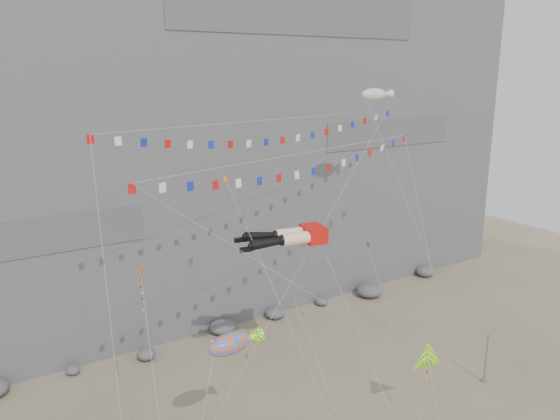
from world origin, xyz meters
name	(u,v)px	position (x,y,z in m)	size (l,w,h in m)	color
cliff	(154,68)	(0.00, 32.00, 25.00)	(80.00, 28.00, 50.00)	slate
talus_boulders	(223,327)	(0.00, 17.00, 0.60)	(60.00, 3.00, 1.20)	#5C5C61
anchor_pole_right	(486,358)	(14.12, -2.28, 2.11)	(0.12, 0.12, 4.23)	gray
legs_kite	(291,237)	(-0.03, 5.17, 12.82)	(6.99, 15.34, 18.57)	red
flag_banner_upper	(274,120)	(1.03, 9.11, 21.03)	(31.13, 15.66, 29.48)	red
flag_banner_lower	(306,153)	(0.76, 4.47, 19.06)	(27.73, 10.08, 22.77)	red
harlequin_kite	(141,274)	(-11.97, 3.40, 12.89)	(2.45, 8.30, 14.86)	red
fish_windsock	(229,344)	(-8.11, -0.40, 8.90)	(6.83, 3.99, 10.52)	#FC4D0C
delta_kite	(428,360)	(5.67, -3.61, 5.20)	(3.91, 5.02, 7.49)	#FFEE0D
blimp_windsock	(374,95)	(11.91, 9.92, 22.64)	(4.17, 12.10, 25.47)	beige
small_kite_a	(228,186)	(-3.55, 8.17, 16.52)	(2.19, 14.66, 22.04)	orange
small_kite_b	(369,247)	(7.66, 5.11, 10.69)	(4.94, 12.29, 16.45)	purple
small_kite_c	(295,302)	(-1.23, 2.73, 8.81)	(1.54, 9.65, 12.65)	green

